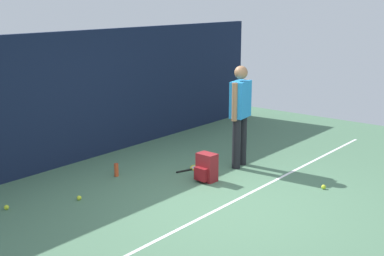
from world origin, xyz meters
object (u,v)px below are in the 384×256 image
Objects in this scene: tennis_player at (240,110)px; backpack at (206,168)px; tennis_ball_mid_court at (7,207)px; tennis_racket at (198,168)px; tennis_ball_near_player at (324,187)px; tennis_ball_by_fence at (79,198)px; water_bottle at (116,170)px.

tennis_player is 1.21m from backpack.
tennis_racket is at bearing -16.84° from tennis_ball_mid_court.
tennis_player is at bearing 94.74° from backpack.
tennis_ball_near_player is 3.57m from tennis_ball_by_fence.
tennis_ball_mid_court reaches higher than tennis_racket.
tennis_ball_near_player is 1.00× the size of tennis_ball_mid_court.
tennis_racket is at bearing -11.08° from tennis_ball_by_fence.
tennis_ball_mid_court is at bearing 150.09° from tennis_player.
tennis_ball_mid_court is 0.31× the size of water_bottle.
tennis_racket is at bearing -34.76° from water_bottle.
backpack is 1.45m from water_bottle.
tennis_ball_near_player is 0.31× the size of water_bottle.
tennis_ball_by_fence is 0.31× the size of water_bottle.
tennis_ball_near_player is 4.52m from tennis_ball_mid_court.
tennis_ball_near_player and tennis_ball_mid_court have the same top height.
backpack is at bearing -26.85° from tennis_ball_by_fence.
backpack reaches higher than water_bottle.
tennis_player reaches higher than water_bottle.
tennis_player reaches higher than tennis_ball_near_player.
tennis_player reaches higher than tennis_ball_by_fence.
water_bottle is (-1.54, 2.83, 0.07)m from tennis_ball_near_player.
water_bottle is at bearing 163.55° from tennis_racket.
tennis_ball_near_player is (0.42, -2.05, 0.02)m from tennis_racket.
water_bottle is at bearing -146.68° from backpack.
tennis_player is 25.76× the size of tennis_ball_near_player.
tennis_ball_by_fence is at bearing -113.60° from backpack.
backpack reaches higher than tennis_ball_mid_court.
tennis_ball_by_fence is at bearing -30.05° from tennis_ball_mid_court.
tennis_player is 25.76× the size of tennis_ball_mid_court.
tennis_racket is 0.65m from backpack.
tennis_ball_mid_court is (-2.60, 1.38, -0.18)m from backpack.
backpack reaches higher than tennis_ball_near_player.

